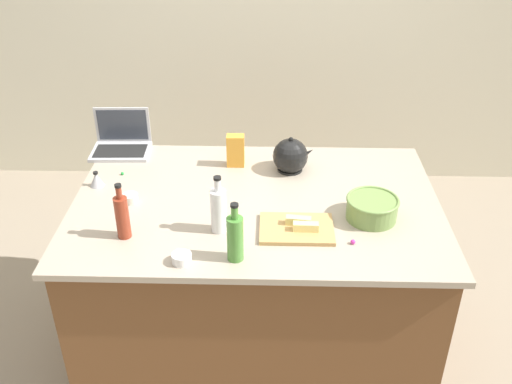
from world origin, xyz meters
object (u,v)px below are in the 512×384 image
at_px(laptop, 121,142).
at_px(butter_stick_right, 298,221).
at_px(bottle_soy, 122,216).
at_px(mixing_bowl_large, 372,208).
at_px(ramekin_small, 182,258).
at_px(butter_stick_left, 306,227).
at_px(kettle, 291,156).
at_px(kitchen_timer, 96,179).
at_px(bottle_vinegar, 219,209).
at_px(candy_bag, 236,151).
at_px(ramekin_medium, 130,198).
at_px(cutting_board, 297,229).
at_px(bottle_olive, 235,237).

distance_m(laptop, butter_stick_right, 1.18).
bearing_deg(butter_stick_right, laptop, 142.44).
xyz_separation_m(bottle_soy, butter_stick_right, (0.75, 0.09, -0.07)).
xyz_separation_m(mixing_bowl_large, ramekin_small, (-0.81, -0.34, -0.03)).
bearing_deg(butter_stick_left, laptop, 141.63).
xyz_separation_m(kettle, kitchen_timer, (-0.95, -0.19, -0.04)).
height_order(bottle_vinegar, butter_stick_left, bottle_vinegar).
xyz_separation_m(laptop, mixing_bowl_large, (1.27, -0.64, 0.01)).
bearing_deg(candy_bag, butter_stick_left, -61.20).
relative_size(bottle_vinegar, ramekin_medium, 3.55).
distance_m(butter_stick_right, ramekin_small, 0.54).
xyz_separation_m(mixing_bowl_large, cutting_board, (-0.34, -0.11, -0.04)).
bearing_deg(bottle_soy, butter_stick_right, 6.56).
height_order(ramekin_small, ramekin_medium, ramekin_small).
xyz_separation_m(bottle_soy, ramekin_small, (0.27, -0.17, -0.08)).
relative_size(butter_stick_left, kitchen_timer, 1.43).
height_order(laptop, ramekin_medium, laptop).
distance_m(bottle_vinegar, cutting_board, 0.35).
distance_m(bottle_vinegar, kettle, 0.64).
height_order(bottle_olive, kitchen_timer, bottle_olive).
relative_size(bottle_soy, kitchen_timer, 3.35).
relative_size(mixing_bowl_large, bottle_vinegar, 0.88).
distance_m(laptop, cutting_board, 1.19).
relative_size(bottle_vinegar, cutting_board, 0.83).
bearing_deg(ramekin_medium, candy_bag, 37.95).
bearing_deg(bottle_soy, laptop, 103.47).
distance_m(laptop, candy_bag, 0.65).
distance_m(bottle_olive, ramekin_small, 0.23).
height_order(ramekin_medium, kitchen_timer, kitchen_timer).
bearing_deg(kitchen_timer, kettle, 11.01).
xyz_separation_m(laptop, bottle_vinegar, (0.59, -0.75, 0.06)).
relative_size(bottle_vinegar, butter_stick_left, 2.43).
bearing_deg(kitchen_timer, bottle_soy, -61.37).
xyz_separation_m(butter_stick_left, butter_stick_right, (-0.03, 0.05, 0.00)).
bearing_deg(ramekin_medium, laptop, 106.67).
distance_m(mixing_bowl_large, bottle_olive, 0.67).
bearing_deg(ramekin_small, ramekin_medium, 123.90).
height_order(butter_stick_right, candy_bag, candy_bag).
height_order(laptop, ramekin_small, laptop).
xyz_separation_m(bottle_vinegar, candy_bag, (0.04, 0.60, -0.02)).
relative_size(mixing_bowl_large, kettle, 1.10).
distance_m(ramekin_small, candy_bag, 0.84).
height_order(laptop, bottle_soy, bottle_soy).
bearing_deg(laptop, cutting_board, -38.65).
height_order(bottle_vinegar, cutting_board, bottle_vinegar).
height_order(kettle, butter_stick_left, kettle).
height_order(butter_stick_left, ramekin_medium, butter_stick_left).
distance_m(bottle_vinegar, ramekin_medium, 0.50).
bearing_deg(ramekin_medium, kitchen_timer, 144.15).
bearing_deg(ramekin_small, butter_stick_left, 22.83).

